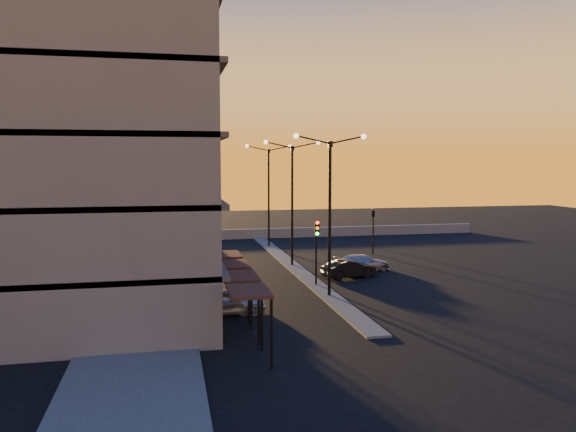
# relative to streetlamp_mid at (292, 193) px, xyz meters

# --- Properties ---
(ground) EXTENTS (120.00, 120.00, 0.00)m
(ground) POSITION_rel_streetlamp_mid_xyz_m (0.00, -10.00, -5.59)
(ground) COLOR black
(ground) RESTS_ON ground
(sidewalk_west) EXTENTS (5.00, 40.00, 0.12)m
(sidewalk_west) POSITION_rel_streetlamp_mid_xyz_m (-10.50, -6.00, -5.53)
(sidewalk_west) COLOR #51514F
(sidewalk_west) RESTS_ON ground
(median) EXTENTS (1.20, 36.00, 0.12)m
(median) POSITION_rel_streetlamp_mid_xyz_m (0.00, 0.00, -5.53)
(median) COLOR #51514F
(median) RESTS_ON ground
(parapet) EXTENTS (44.00, 0.50, 1.00)m
(parapet) POSITION_rel_streetlamp_mid_xyz_m (2.00, 16.00, -5.09)
(parapet) COLOR slate
(parapet) RESTS_ON ground
(building) EXTENTS (14.35, 17.08, 25.00)m
(building) POSITION_rel_streetlamp_mid_xyz_m (-14.00, -9.97, 6.32)
(building) COLOR slate
(building) RESTS_ON ground
(streetlamp_near) EXTENTS (4.32, 0.32, 9.51)m
(streetlamp_near) POSITION_rel_streetlamp_mid_xyz_m (0.00, -10.00, 0.00)
(streetlamp_near) COLOR black
(streetlamp_near) RESTS_ON ground
(streetlamp_mid) EXTENTS (4.32, 0.32, 9.51)m
(streetlamp_mid) POSITION_rel_streetlamp_mid_xyz_m (0.00, 0.00, 0.00)
(streetlamp_mid) COLOR black
(streetlamp_mid) RESTS_ON ground
(streetlamp_far) EXTENTS (4.32, 0.32, 9.51)m
(streetlamp_far) POSITION_rel_streetlamp_mid_xyz_m (0.00, 10.00, 0.00)
(streetlamp_far) COLOR black
(streetlamp_far) RESTS_ON ground
(traffic_light_main) EXTENTS (0.28, 0.44, 4.25)m
(traffic_light_main) POSITION_rel_streetlamp_mid_xyz_m (0.00, -7.13, -2.70)
(traffic_light_main) COLOR black
(traffic_light_main) RESTS_ON ground
(signal_east_a) EXTENTS (0.13, 0.16, 3.60)m
(signal_east_a) POSITION_rel_streetlamp_mid_xyz_m (8.00, 4.00, -3.66)
(signal_east_a) COLOR black
(signal_east_a) RESTS_ON ground
(signal_east_b) EXTENTS (0.42, 1.99, 3.60)m
(signal_east_b) POSITION_rel_streetlamp_mid_xyz_m (9.50, 8.00, -2.49)
(signal_east_b) COLOR black
(signal_east_b) RESTS_ON ground
(car_hatchback) EXTENTS (4.06, 1.68, 1.38)m
(car_hatchback) POSITION_rel_streetlamp_mid_xyz_m (-6.24, -12.47, -4.90)
(car_hatchback) COLOR #ACAEB3
(car_hatchback) RESTS_ON ground
(car_sedan) EXTENTS (4.00, 2.17, 1.25)m
(car_sedan) POSITION_rel_streetlamp_mid_xyz_m (2.87, -5.04, -4.97)
(car_sedan) COLOR black
(car_sedan) RESTS_ON ground
(car_wagon) EXTENTS (4.55, 2.72, 1.24)m
(car_wagon) POSITION_rel_streetlamp_mid_xyz_m (4.50, -3.09, -4.97)
(car_wagon) COLOR #A7AAAF
(car_wagon) RESTS_ON ground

